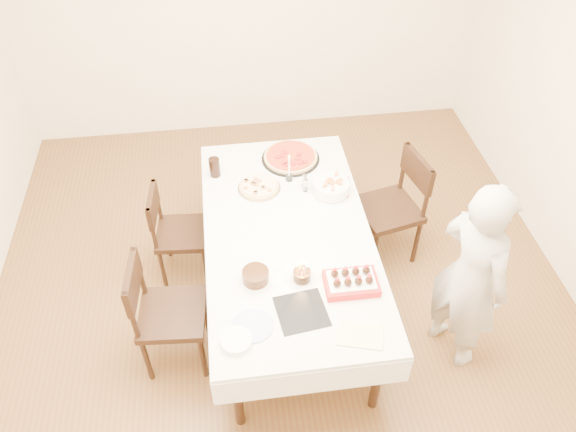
{
  "coord_description": "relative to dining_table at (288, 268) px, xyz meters",
  "views": [
    {
      "loc": [
        -0.33,
        -2.63,
        3.5
      ],
      "look_at": [
        0.04,
        0.06,
        0.91
      ],
      "focal_mm": 35.0,
      "sensor_mm": 36.0,
      "label": 1
    }
  ],
  "objects": [
    {
      "name": "chair_left_savory",
      "position": [
        -0.77,
        0.43,
        0.04
      ],
      "size": [
        0.46,
        0.46,
        0.84
      ],
      "primitive_type": null,
      "rotation": [
        0.0,
        0.0,
        3.06
      ],
      "color": "black",
      "rests_on": "floor"
    },
    {
      "name": "box_lid",
      "position": [
        0.3,
        -0.89,
        0.38
      ],
      "size": [
        0.3,
        0.24,
        0.02
      ],
      "primitive_type": "cube",
      "rotation": [
        0.0,
        0.0,
        -0.28
      ],
      "color": "beige",
      "rests_on": "dining_table"
    },
    {
      "name": "china_plate",
      "position": [
        -0.31,
        -0.74,
        0.38
      ],
      "size": [
        0.3,
        0.3,
        0.01
      ],
      "primitive_type": "cylinder",
      "rotation": [
        0.0,
        0.0,
        -0.24
      ],
      "color": "white",
      "rests_on": "dining_table"
    },
    {
      "name": "wall_back",
      "position": [
        -0.04,
        2.44,
        0.98
      ],
      "size": [
        4.5,
        0.04,
        2.7
      ],
      "primitive_type": "cube",
      "color": "white",
      "rests_on": "floor"
    },
    {
      "name": "chair_right_savory",
      "position": [
        0.85,
        0.41,
        0.1
      ],
      "size": [
        0.59,
        0.59,
        0.96
      ],
      "primitive_type": null,
      "rotation": [
        0.0,
        0.0,
        0.23
      ],
      "color": "black",
      "rests_on": "floor"
    },
    {
      "name": "red_placemat",
      "position": [
        0.4,
        0.44,
        0.38
      ],
      "size": [
        0.29,
        0.29,
        0.01
      ],
      "primitive_type": "cube",
      "rotation": [
        0.0,
        0.0,
        -0.23
      ],
      "color": "#B21E1E",
      "rests_on": "dining_table"
    },
    {
      "name": "floor",
      "position": [
        -0.04,
        -0.06,
        -0.38
      ],
      "size": [
        5.0,
        5.0,
        0.0
      ],
      "primitive_type": "plane",
      "color": "brown",
      "rests_on": "ground"
    },
    {
      "name": "birthday_cake",
      "position": [
        0.03,
        -0.42,
        0.45
      ],
      "size": [
        0.14,
        0.14,
        0.13
      ],
      "primitive_type": "cylinder",
      "rotation": [
        0.0,
        0.0,
        -0.24
      ],
      "color": "#351F0E",
      "rests_on": "dining_table"
    },
    {
      "name": "cake_board",
      "position": [
        -0.01,
        -0.67,
        0.38
      ],
      "size": [
        0.33,
        0.33,
        0.01
      ],
      "primitive_type": "cube",
      "rotation": [
        0.0,
        0.0,
        0.13
      ],
      "color": "black",
      "rests_on": "dining_table"
    },
    {
      "name": "cola_glass",
      "position": [
        -0.47,
        0.69,
        0.45
      ],
      "size": [
        0.11,
        0.11,
        0.15
      ],
      "primitive_type": "cylinder",
      "rotation": [
        0.0,
        0.0,
        0.42
      ],
      "color": "black",
      "rests_on": "dining_table"
    },
    {
      "name": "shaker_pair",
      "position": [
        0.19,
        0.42,
        0.43
      ],
      "size": [
        0.11,
        0.11,
        0.11
      ],
      "primitive_type": null,
      "rotation": [
        0.0,
        0.0,
        0.31
      ],
      "color": "white",
      "rests_on": "dining_table"
    },
    {
      "name": "layer_cake",
      "position": [
        -0.26,
        -0.4,
        0.42
      ],
      "size": [
        0.29,
        0.29,
        0.09
      ],
      "primitive_type": "cylinder",
      "rotation": [
        0.0,
        0.0,
        -0.42
      ],
      "color": "#361D0D",
      "rests_on": "dining_table"
    },
    {
      "name": "pizza_pepperoni",
      "position": [
        0.13,
        0.81,
        0.4
      ],
      "size": [
        0.59,
        0.59,
        0.04
      ],
      "primitive_type": "cylinder",
      "rotation": [
        0.0,
        0.0,
        -0.35
      ],
      "color": "red",
      "rests_on": "dining_table"
    },
    {
      "name": "strawberry_box",
      "position": [
        0.33,
        -0.52,
        0.42
      ],
      "size": [
        0.34,
        0.23,
        0.08
      ],
      "primitive_type": null,
      "rotation": [
        0.0,
        0.0,
        -0.01
      ],
      "color": "red",
      "rests_on": "dining_table"
    },
    {
      "name": "dining_table",
      "position": [
        0.0,
        0.0,
        0.0
      ],
      "size": [
        1.52,
        2.31,
        0.75
      ],
      "primitive_type": "cube",
      "rotation": [
        0.0,
        0.0,
        0.19
      ],
      "color": "silver",
      "rests_on": "floor"
    },
    {
      "name": "plate_stack",
      "position": [
        -0.41,
        -0.84,
        0.39
      ],
      "size": [
        0.21,
        0.21,
        0.04
      ],
      "primitive_type": "cylinder",
      "rotation": [
        0.0,
        0.0,
        -0.17
      ],
      "color": "white",
      "rests_on": "dining_table"
    },
    {
      "name": "pasta_bowl",
      "position": [
        0.37,
        0.38,
        0.43
      ],
      "size": [
        0.31,
        0.31,
        0.09
      ],
      "primitive_type": "cylinder",
      "rotation": [
        0.0,
        0.0,
        -0.16
      ],
      "color": "white",
      "rests_on": "dining_table"
    },
    {
      "name": "pizza_white",
      "position": [
        -0.15,
        0.48,
        0.4
      ],
      "size": [
        0.41,
        0.41,
        0.04
      ],
      "primitive_type": "cylinder",
      "rotation": [
        0.0,
        0.0,
        0.33
      ],
      "color": "beige",
      "rests_on": "dining_table"
    },
    {
      "name": "person",
      "position": [
        1.1,
        -0.56,
        0.38
      ],
      "size": [
        0.56,
        0.65,
        1.52
      ],
      "primitive_type": "imported",
      "rotation": [
        0.0,
        0.0,
        2.0
      ],
      "color": "beige",
      "rests_on": "floor"
    },
    {
      "name": "chair_left_dessert",
      "position": [
        -0.82,
        -0.37,
        0.09
      ],
      "size": [
        0.51,
        0.51,
        0.93
      ],
      "primitive_type": null,
      "rotation": [
        0.0,
        0.0,
        3.06
      ],
      "color": "black",
      "rests_on": "floor"
    },
    {
      "name": "taper_candle",
      "position": [
        0.08,
        0.56,
        0.5
      ],
      "size": [
        0.06,
        0.06,
        0.25
      ],
      "primitive_type": "cylinder",
      "rotation": [
        0.0,
        0.0,
        0.25
      ],
      "color": "white",
      "rests_on": "dining_table"
    }
  ]
}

